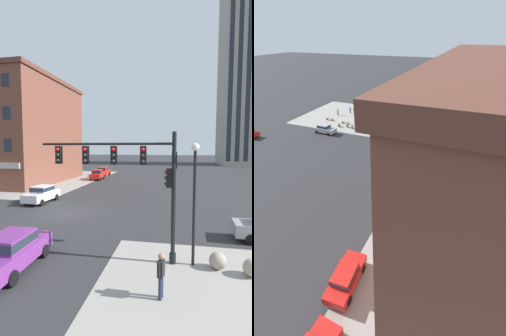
# 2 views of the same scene
# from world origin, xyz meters

# --- Properties ---
(ground_plane) EXTENTS (320.00, 320.00, 0.00)m
(ground_plane) POSITION_xyz_m (0.00, 0.00, 0.00)
(ground_plane) COLOR #2D2D30
(sidewalk_far_corner) EXTENTS (32.00, 32.00, 0.02)m
(sidewalk_far_corner) POSITION_xyz_m (-20.00, 20.00, 0.00)
(sidewalk_far_corner) COLOR gray
(sidewalk_far_corner) RESTS_ON ground
(traffic_signal_main) EXTENTS (6.80, 2.09, 6.29)m
(traffic_signal_main) POSITION_xyz_m (7.35, -7.26, 4.31)
(traffic_signal_main) COLOR black
(traffic_signal_main) RESTS_ON ground
(bollard_sphere_curb_a) EXTENTS (0.77, 0.77, 0.77)m
(bollard_sphere_curb_a) POSITION_xyz_m (11.09, -7.56, 0.38)
(bollard_sphere_curb_a) COLOR gray
(bollard_sphere_curb_a) RESTS_ON ground
(bollard_sphere_curb_b) EXTENTS (0.77, 0.77, 0.77)m
(bollard_sphere_curb_b) POSITION_xyz_m (12.44, -7.99, 0.38)
(bollard_sphere_curb_b) COLOR gray
(bollard_sphere_curb_b) RESTS_ON ground
(pedestrian_by_lamp) EXTENTS (0.28, 0.54, 1.72)m
(pedestrian_by_lamp) POSITION_xyz_m (8.68, -10.40, 0.99)
(pedestrian_by_lamp) COLOR #232847
(pedestrian_by_lamp) RESTS_ON ground
(street_lamp_corner_near) EXTENTS (0.36, 0.36, 5.76)m
(street_lamp_corner_near) POSITION_xyz_m (10.00, -7.39, 3.58)
(street_lamp_corner_near) COLOR black
(street_lamp_corner_near) RESTS_ON ground
(car_main_southbound_far) EXTENTS (2.09, 4.50, 1.68)m
(car_main_southbound_far) POSITION_xyz_m (-4.85, 27.38, 0.92)
(car_main_southbound_far) COLOR red
(car_main_southbound_far) RESTS_ON ground
(car_cross_eastbound) EXTENTS (2.12, 4.51, 1.68)m
(car_cross_eastbound) POSITION_xyz_m (-4.27, 22.01, 0.92)
(car_cross_eastbound) COLOR red
(car_cross_eastbound) RESTS_ON ground
(car_parked_curb) EXTENTS (2.03, 4.47, 1.68)m
(car_parked_curb) POSITION_xyz_m (-4.13, 3.56, 0.92)
(car_parked_curb) COLOR silver
(car_parked_curb) RESTS_ON ground
(car_main_mid) EXTENTS (2.04, 4.47, 1.68)m
(car_main_mid) POSITION_xyz_m (1.88, -9.46, 0.92)
(car_main_mid) COLOR #7A3389
(car_main_mid) RESTS_ON ground
(storefront_block_near_corner) EXTENTS (21.01, 19.58, 16.12)m
(storefront_block_near_corner) POSITION_xyz_m (-19.30, 17.57, 8.07)
(storefront_block_near_corner) COLOR brown
(storefront_block_near_corner) RESTS_ON ground
(residential_tower_skyline_right) EXTENTS (16.88, 17.79, 74.50)m
(residential_tower_skyline_right) POSITION_xyz_m (30.83, 67.05, 37.27)
(residential_tower_skyline_right) COLOR #9E998E
(residential_tower_skyline_right) RESTS_ON ground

